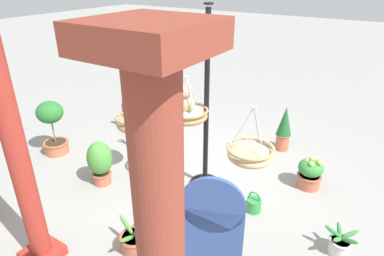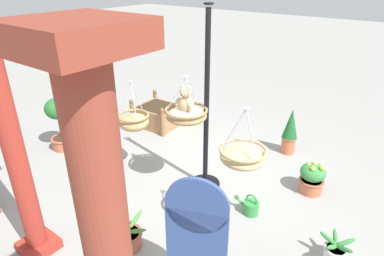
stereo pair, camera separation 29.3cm
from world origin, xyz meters
TOP-DOWN VIEW (x-y plane):
  - ground_plane at (0.00, 0.00)m, footprint 40.00×40.00m
  - display_pole_central at (-0.16, -0.03)m, footprint 0.44×0.44m
  - hanging_basket_with_teddy at (-0.01, 0.22)m, footprint 0.57×0.57m
  - teddy_bear at (-0.01, 0.25)m, footprint 0.28×0.24m
  - hanging_basket_left_high at (-1.13, 0.72)m, footprint 0.50×0.50m
  - hanging_basket_right_low at (0.91, 0.31)m, footprint 0.47×0.47m
  - greenhouse_pillar_far_back at (0.64, 2.16)m, footprint 0.40×0.40m
  - wooden_planter_box at (1.81, -1.21)m, footprint 0.90×0.83m
  - potted_plant_fern_front at (-0.77, -1.69)m, footprint 0.27×0.27m
  - potted_plant_flowering_red at (-1.48, -0.80)m, footprint 0.36×0.36m
  - potted_plant_tall_leafy at (2.52, 0.55)m, footprint 0.44×0.44m
  - potted_plant_bushy_green at (-2.12, 0.30)m, footprint 0.40×0.37m
  - potted_plant_small_succulent at (-0.14, 1.51)m, footprint 0.55×0.56m
  - potted_plant_conical_shrub at (1.15, 0.78)m, footprint 0.37×0.37m
  - display_sign_board at (-1.17, 1.58)m, footprint 0.54×0.25m
  - watering_can at (-1.00, 0.14)m, footprint 0.35×0.20m

SIDE VIEW (x-z plane):
  - ground_plane at x=0.00m, z-range 0.00..0.00m
  - watering_can at x=-1.00m, z-range -0.05..0.25m
  - potted_plant_small_succulent at x=-0.14m, z-range -0.05..0.32m
  - potted_plant_bushy_green at x=-2.12m, z-range -0.03..0.30m
  - wooden_planter_box at x=1.81m, z-range -0.07..0.52m
  - potted_plant_flowering_red at x=-1.48m, z-range -0.01..0.48m
  - potted_plant_conical_shrub at x=1.15m, z-range 0.03..0.72m
  - potted_plant_fern_front at x=-0.77m, z-range 0.01..0.82m
  - potted_plant_tall_leafy at x=2.52m, z-range 0.05..1.00m
  - display_pole_central at x=-0.16m, z-range -0.47..2.10m
  - display_sign_board at x=-1.17m, z-range 0.13..1.54m
  - hanging_basket_right_low at x=0.91m, z-range 0.50..1.26m
  - hanging_basket_left_high at x=-1.13m, z-range 0.87..1.51m
  - hanging_basket_with_teddy at x=-0.01m, z-range 0.88..1.51m
  - teddy_bear at x=-0.01m, z-range 1.17..1.57m
  - greenhouse_pillar_far_back at x=0.64m, z-range -0.05..2.88m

